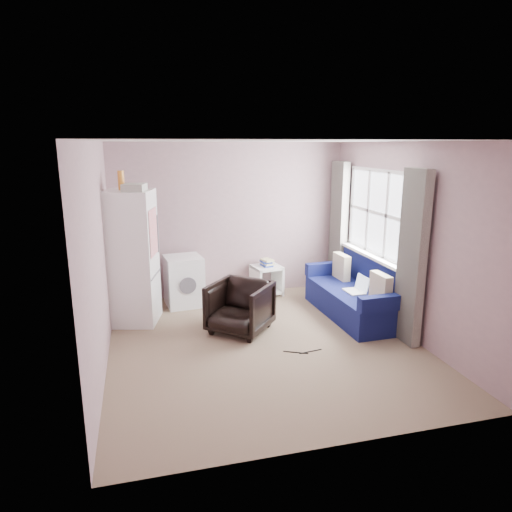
% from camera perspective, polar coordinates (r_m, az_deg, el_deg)
% --- Properties ---
extents(room, '(3.84, 4.24, 2.54)m').
position_cam_1_polar(room, '(5.51, 1.23, 1.10)').
color(room, '#8A725A').
rests_on(room, ground).
extents(armchair, '(1.00, 1.00, 0.75)m').
position_cam_1_polar(armchair, '(6.13, -2.03, -6.11)').
color(armchair, black).
rests_on(armchair, ground).
extents(fridge, '(0.78, 0.77, 2.12)m').
position_cam_1_polar(fridge, '(6.53, -15.28, -0.11)').
color(fridge, white).
rests_on(fridge, ground).
extents(washing_machine, '(0.61, 0.61, 0.78)m').
position_cam_1_polar(washing_machine, '(7.20, -9.01, -2.96)').
color(washing_machine, white).
rests_on(washing_machine, ground).
extents(side_table, '(0.52, 0.52, 0.61)m').
position_cam_1_polar(side_table, '(7.63, 1.33, -2.75)').
color(side_table, white).
rests_on(side_table, ground).
extents(sofa, '(0.90, 1.89, 0.83)m').
position_cam_1_polar(sofa, '(6.89, 12.75, -4.81)').
color(sofa, navy).
rests_on(sofa, ground).
extents(window_dressing, '(0.17, 2.62, 2.18)m').
position_cam_1_polar(window_dressing, '(6.83, 14.04, 1.94)').
color(window_dressing, white).
rests_on(window_dressing, ground).
extents(floor_cables, '(0.48, 0.15, 0.01)m').
position_cam_1_polar(floor_cables, '(5.70, 5.92, -11.83)').
color(floor_cables, black).
rests_on(floor_cables, ground).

